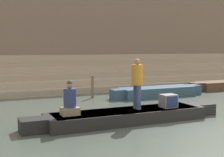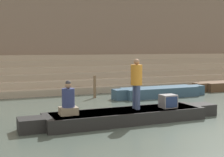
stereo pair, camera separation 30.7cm
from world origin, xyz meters
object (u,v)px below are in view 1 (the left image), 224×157
(person_rowing, at_px, (70,102))
(mooring_post, at_px, (92,87))
(person_standing, at_px, (137,80))
(rowboat_main, at_px, (127,116))
(tv_set, at_px, (168,101))
(moored_boat_shore, at_px, (157,92))

(person_rowing, xyz_separation_m, mooring_post, (2.57, 5.03, -0.26))
(person_standing, bearing_deg, rowboat_main, -159.37)
(person_standing, relative_size, tv_set, 3.20)
(rowboat_main, relative_size, person_rowing, 6.53)
(person_rowing, relative_size, tv_set, 2.02)
(moored_boat_shore, bearing_deg, person_rowing, -147.19)
(person_standing, xyz_separation_m, person_rowing, (-2.24, -0.02, -0.53))
(mooring_post, bearing_deg, rowboat_main, -97.86)
(rowboat_main, xyz_separation_m, person_standing, (0.37, 0.04, 1.11))
(rowboat_main, distance_m, tv_set, 1.51)
(rowboat_main, height_order, person_standing, person_standing)
(moored_boat_shore, xyz_separation_m, mooring_post, (-3.01, 0.96, 0.28))
(person_rowing, bearing_deg, rowboat_main, -15.35)
(person_rowing, bearing_deg, tv_set, -17.67)
(rowboat_main, distance_m, person_rowing, 1.96)
(tv_set, xyz_separation_m, mooring_post, (-0.76, 5.20, -0.08))
(rowboat_main, height_order, moored_boat_shore, moored_boat_shore)
(rowboat_main, bearing_deg, person_standing, 8.58)
(rowboat_main, height_order, person_rowing, person_rowing)
(moored_boat_shore, relative_size, mooring_post, 4.60)
(tv_set, bearing_deg, moored_boat_shore, 70.17)
(person_standing, distance_m, tv_set, 1.31)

